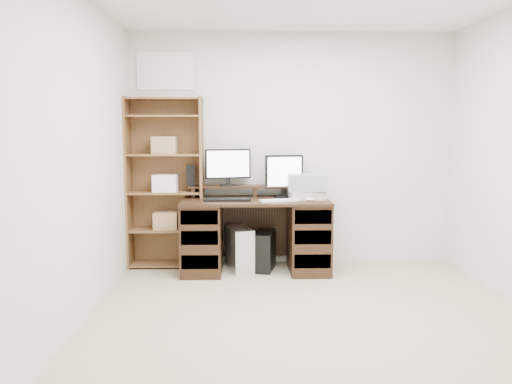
{
  "coord_description": "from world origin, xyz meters",
  "views": [
    {
      "loc": [
        -0.54,
        -3.44,
        1.43
      ],
      "look_at": [
        -0.4,
        1.43,
        0.85
      ],
      "focal_mm": 35.0,
      "sensor_mm": 36.0,
      "label": 1
    }
  ],
  "objects_px": {
    "monitor_wide": "(228,165)",
    "bookshelf": "(166,181)",
    "desk": "(255,234)",
    "monitor_small": "(284,174)",
    "tower_black": "(265,251)",
    "printer": "(307,195)",
    "tower_silver": "(239,249)"
  },
  "relations": [
    {
      "from": "tower_black",
      "to": "bookshelf",
      "type": "xyz_separation_m",
      "value": [
        -1.05,
        0.18,
        0.72
      ]
    },
    {
      "from": "monitor_wide",
      "to": "bookshelf",
      "type": "height_order",
      "value": "bookshelf"
    },
    {
      "from": "bookshelf",
      "to": "monitor_wide",
      "type": "bearing_deg",
      "value": -1.6
    },
    {
      "from": "desk",
      "to": "tower_silver",
      "type": "relative_size",
      "value": 3.33
    },
    {
      "from": "desk",
      "to": "monitor_small",
      "type": "relative_size",
      "value": 3.36
    },
    {
      "from": "tower_silver",
      "to": "desk",
      "type": "bearing_deg",
      "value": -24.26
    },
    {
      "from": "monitor_small",
      "to": "tower_silver",
      "type": "height_order",
      "value": "monitor_small"
    },
    {
      "from": "monitor_small",
      "to": "printer",
      "type": "bearing_deg",
      "value": -43.92
    },
    {
      "from": "monitor_small",
      "to": "tower_black",
      "type": "relative_size",
      "value": 1.04
    },
    {
      "from": "monitor_wide",
      "to": "printer",
      "type": "xyz_separation_m",
      "value": [
        0.82,
        -0.19,
        -0.29
      ]
    },
    {
      "from": "printer",
      "to": "tower_black",
      "type": "height_order",
      "value": "printer"
    },
    {
      "from": "monitor_wide",
      "to": "tower_silver",
      "type": "height_order",
      "value": "monitor_wide"
    },
    {
      "from": "tower_black",
      "to": "printer",
      "type": "bearing_deg",
      "value": 8.63
    },
    {
      "from": "monitor_small",
      "to": "tower_black",
      "type": "distance_m",
      "value": 0.83
    },
    {
      "from": "desk",
      "to": "printer",
      "type": "height_order",
      "value": "printer"
    },
    {
      "from": "desk",
      "to": "tower_silver",
      "type": "xyz_separation_m",
      "value": [
        -0.17,
        0.03,
        -0.16
      ]
    },
    {
      "from": "monitor_small",
      "to": "bookshelf",
      "type": "distance_m",
      "value": 1.26
    },
    {
      "from": "tower_silver",
      "to": "tower_black",
      "type": "height_order",
      "value": "tower_silver"
    },
    {
      "from": "monitor_wide",
      "to": "tower_silver",
      "type": "distance_m",
      "value": 0.89
    },
    {
      "from": "monitor_wide",
      "to": "monitor_small",
      "type": "relative_size",
      "value": 1.08
    },
    {
      "from": "desk",
      "to": "tower_black",
      "type": "xyz_separation_m",
      "value": [
        0.1,
        0.03,
        -0.19
      ]
    },
    {
      "from": "desk",
      "to": "monitor_small",
      "type": "distance_m",
      "value": 0.69
    },
    {
      "from": "monitor_wide",
      "to": "bookshelf",
      "type": "distance_m",
      "value": 0.68
    },
    {
      "from": "printer",
      "to": "tower_silver",
      "type": "relative_size",
      "value": 0.79
    },
    {
      "from": "tower_silver",
      "to": "tower_black",
      "type": "xyz_separation_m",
      "value": [
        0.27,
        0.0,
        -0.02
      ]
    },
    {
      "from": "desk",
      "to": "monitor_small",
      "type": "xyz_separation_m",
      "value": [
        0.31,
        0.15,
        0.6
      ]
    },
    {
      "from": "desk",
      "to": "bookshelf",
      "type": "height_order",
      "value": "bookshelf"
    },
    {
      "from": "desk",
      "to": "tower_black",
      "type": "relative_size",
      "value": 3.5
    },
    {
      "from": "monitor_wide",
      "to": "tower_silver",
      "type": "xyz_separation_m",
      "value": [
        0.12,
        -0.17,
        -0.86
      ]
    },
    {
      "from": "monitor_wide",
      "to": "tower_black",
      "type": "bearing_deg",
      "value": -38.28
    },
    {
      "from": "monitor_wide",
      "to": "tower_silver",
      "type": "relative_size",
      "value": 1.07
    },
    {
      "from": "monitor_small",
      "to": "printer",
      "type": "relative_size",
      "value": 1.26
    }
  ]
}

